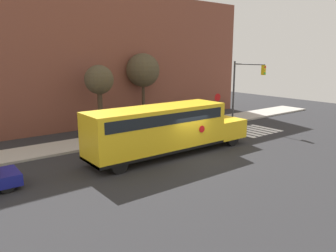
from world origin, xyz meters
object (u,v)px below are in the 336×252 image
stop_sign (217,104)px  tree_far_sidewalk (143,71)px  traffic_light (243,83)px  school_bus (164,128)px  tree_near_sidewalk (99,81)px

stop_sign → tree_far_sidewalk: bearing=140.6°
traffic_light → tree_far_sidewalk: tree_far_sidewalk is taller
school_bus → tree_far_sidewalk: (4.49, 9.17, 3.03)m
school_bus → tree_far_sidewalk: size_ratio=1.80×
stop_sign → tree_near_sidewalk: (-10.24, 2.76, 2.35)m
traffic_light → tree_near_sidewalk: 12.67m
tree_near_sidewalk → tree_far_sidewalk: size_ratio=0.86×
tree_far_sidewalk → traffic_light: bearing=-39.8°
school_bus → traffic_light: size_ratio=2.03×
traffic_light → tree_far_sidewalk: size_ratio=0.89×
stop_sign → traffic_light: 2.93m
school_bus → stop_sign: size_ratio=4.12×
stop_sign → traffic_light: traffic_light is taller
traffic_light → school_bus: bearing=-163.2°
stop_sign → tree_far_sidewalk: size_ratio=0.44×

